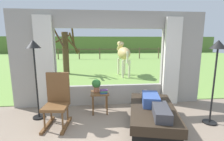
{
  "coord_description": "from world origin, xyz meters",
  "views": [
    {
      "loc": [
        -0.39,
        -2.17,
        1.77
      ],
      "look_at": [
        0.0,
        1.8,
        1.05
      ],
      "focal_mm": 26.18,
      "sensor_mm": 36.0,
      "label": 1
    }
  ],
  "objects_px": {
    "recliner_sofa": "(152,116)",
    "horse": "(123,53)",
    "reclining_person": "(154,103)",
    "pasture_tree": "(66,51)",
    "book_stack": "(104,91)",
    "side_table": "(100,96)",
    "floor_lamp_right": "(217,57)",
    "floor_lamp_left": "(34,56)",
    "potted_plant": "(96,85)",
    "rocking_chair": "(57,100)"
  },
  "relations": [
    {
      "from": "rocking_chair",
      "to": "side_table",
      "type": "height_order",
      "value": "rocking_chair"
    },
    {
      "from": "floor_lamp_right",
      "to": "horse",
      "type": "xyz_separation_m",
      "value": [
        -1.07,
        5.04,
        -0.29
      ]
    },
    {
      "from": "reclining_person",
      "to": "rocking_chair",
      "type": "distance_m",
      "value": 2.01
    },
    {
      "from": "book_stack",
      "to": "pasture_tree",
      "type": "height_order",
      "value": "pasture_tree"
    },
    {
      "from": "reclining_person",
      "to": "side_table",
      "type": "height_order",
      "value": "reclining_person"
    },
    {
      "from": "potted_plant",
      "to": "floor_lamp_left",
      "type": "xyz_separation_m",
      "value": [
        -1.35,
        -0.23,
        0.75
      ]
    },
    {
      "from": "reclining_person",
      "to": "recliner_sofa",
      "type": "bearing_deg",
      "value": 103.33
    },
    {
      "from": "book_stack",
      "to": "potted_plant",
      "type": "bearing_deg",
      "value": 144.64
    },
    {
      "from": "recliner_sofa",
      "to": "rocking_chair",
      "type": "distance_m",
      "value": 2.03
    },
    {
      "from": "side_table",
      "to": "horse",
      "type": "relative_size",
      "value": 0.29
    },
    {
      "from": "reclining_person",
      "to": "rocking_chair",
      "type": "relative_size",
      "value": 1.27
    },
    {
      "from": "floor_lamp_left",
      "to": "floor_lamp_right",
      "type": "distance_m",
      "value": 3.86
    },
    {
      "from": "recliner_sofa",
      "to": "horse",
      "type": "height_order",
      "value": "horse"
    },
    {
      "from": "reclining_person",
      "to": "floor_lamp_right",
      "type": "height_order",
      "value": "floor_lamp_right"
    },
    {
      "from": "book_stack",
      "to": "floor_lamp_left",
      "type": "distance_m",
      "value": 1.77
    },
    {
      "from": "potted_plant",
      "to": "pasture_tree",
      "type": "height_order",
      "value": "pasture_tree"
    },
    {
      "from": "book_stack",
      "to": "pasture_tree",
      "type": "xyz_separation_m",
      "value": [
        -1.73,
        5.02,
        0.69
      ]
    },
    {
      "from": "horse",
      "to": "side_table",
      "type": "bearing_deg",
      "value": -113.58
    },
    {
      "from": "floor_lamp_left",
      "to": "horse",
      "type": "bearing_deg",
      "value": 58.22
    },
    {
      "from": "potted_plant",
      "to": "book_stack",
      "type": "height_order",
      "value": "potted_plant"
    },
    {
      "from": "rocking_chair",
      "to": "floor_lamp_left",
      "type": "relative_size",
      "value": 0.62
    },
    {
      "from": "book_stack",
      "to": "horse",
      "type": "xyz_separation_m",
      "value": [
        1.21,
        4.31,
        0.59
      ]
    },
    {
      "from": "side_table",
      "to": "book_stack",
      "type": "relative_size",
      "value": 2.59
    },
    {
      "from": "reclining_person",
      "to": "book_stack",
      "type": "distance_m",
      "value": 1.25
    },
    {
      "from": "recliner_sofa",
      "to": "horse",
      "type": "relative_size",
      "value": 1.03
    },
    {
      "from": "reclining_person",
      "to": "horse",
      "type": "relative_size",
      "value": 0.79
    },
    {
      "from": "recliner_sofa",
      "to": "side_table",
      "type": "distance_m",
      "value": 1.35
    },
    {
      "from": "recliner_sofa",
      "to": "rocking_chair",
      "type": "bearing_deg",
      "value": -174.01
    },
    {
      "from": "floor_lamp_right",
      "to": "rocking_chair",
      "type": "bearing_deg",
      "value": 175.11
    },
    {
      "from": "side_table",
      "to": "floor_lamp_right",
      "type": "distance_m",
      "value": 2.71
    },
    {
      "from": "book_stack",
      "to": "floor_lamp_left",
      "type": "height_order",
      "value": "floor_lamp_left"
    },
    {
      "from": "side_table",
      "to": "potted_plant",
      "type": "xyz_separation_m",
      "value": [
        -0.08,
        0.06,
        0.28
      ]
    },
    {
      "from": "pasture_tree",
      "to": "reclining_person",
      "type": "bearing_deg",
      "value": -64.81
    },
    {
      "from": "reclining_person",
      "to": "potted_plant",
      "type": "distance_m",
      "value": 1.47
    },
    {
      "from": "recliner_sofa",
      "to": "potted_plant",
      "type": "relative_size",
      "value": 5.82
    },
    {
      "from": "floor_lamp_left",
      "to": "pasture_tree",
      "type": "height_order",
      "value": "pasture_tree"
    },
    {
      "from": "book_stack",
      "to": "floor_lamp_right",
      "type": "distance_m",
      "value": 2.56
    },
    {
      "from": "reclining_person",
      "to": "floor_lamp_right",
      "type": "xyz_separation_m",
      "value": [
        1.29,
        0.02,
        0.93
      ]
    },
    {
      "from": "rocking_chair",
      "to": "recliner_sofa",
      "type": "bearing_deg",
      "value": -1.42
    },
    {
      "from": "reclining_person",
      "to": "rocking_chair",
      "type": "bearing_deg",
      "value": -175.38
    },
    {
      "from": "side_table",
      "to": "floor_lamp_left",
      "type": "relative_size",
      "value": 0.29
    },
    {
      "from": "recliner_sofa",
      "to": "potted_plant",
      "type": "distance_m",
      "value": 1.51
    },
    {
      "from": "floor_lamp_right",
      "to": "pasture_tree",
      "type": "bearing_deg",
      "value": 124.89
    },
    {
      "from": "reclining_person",
      "to": "rocking_chair",
      "type": "xyz_separation_m",
      "value": [
        -1.99,
        0.31,
        0.02
      ]
    },
    {
      "from": "recliner_sofa",
      "to": "pasture_tree",
      "type": "xyz_separation_m",
      "value": [
        -2.72,
        5.73,
        1.03
      ]
    },
    {
      "from": "book_stack",
      "to": "floor_lamp_left",
      "type": "xyz_separation_m",
      "value": [
        -1.52,
        -0.1,
        0.89
      ]
    },
    {
      "from": "reclining_person",
      "to": "floor_lamp_left",
      "type": "xyz_separation_m",
      "value": [
        -2.51,
        0.66,
        0.93
      ]
    },
    {
      "from": "horse",
      "to": "pasture_tree",
      "type": "distance_m",
      "value": 3.02
    },
    {
      "from": "reclining_person",
      "to": "pasture_tree",
      "type": "relative_size",
      "value": 0.59
    },
    {
      "from": "recliner_sofa",
      "to": "side_table",
      "type": "bearing_deg",
      "value": 157.73
    }
  ]
}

